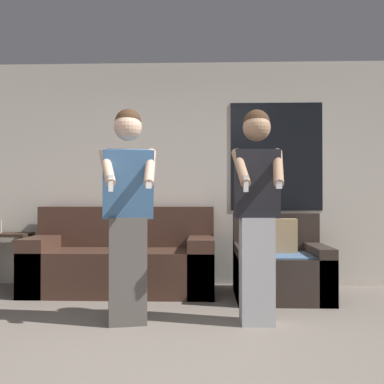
{
  "coord_description": "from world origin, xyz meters",
  "views": [
    {
      "loc": [
        0.32,
        -2.66,
        1.05
      ],
      "look_at": [
        0.19,
        1.1,
        1.1
      ],
      "focal_mm": 42.0,
      "sensor_mm": 36.0,
      "label": 1
    }
  ],
  "objects_px": {
    "couch": "(122,262)",
    "person_left": "(128,212)",
    "armchair": "(280,268)",
    "side_table": "(8,243)",
    "person_right": "(257,211)"
  },
  "relations": [
    {
      "from": "side_table",
      "to": "person_left",
      "type": "xyz_separation_m",
      "value": [
        1.69,
        -1.5,
        0.41
      ]
    },
    {
      "from": "armchair",
      "to": "person_right",
      "type": "distance_m",
      "value": 1.26
    },
    {
      "from": "couch",
      "to": "armchair",
      "type": "height_order",
      "value": "couch"
    },
    {
      "from": "person_left",
      "to": "armchair",
      "type": "bearing_deg",
      "value": 36.57
    },
    {
      "from": "couch",
      "to": "person_left",
      "type": "relative_size",
      "value": 1.14
    },
    {
      "from": "couch",
      "to": "side_table",
      "type": "relative_size",
      "value": 2.62
    },
    {
      "from": "couch",
      "to": "person_left",
      "type": "xyz_separation_m",
      "value": [
        0.29,
        -1.28,
        0.6
      ]
    },
    {
      "from": "person_right",
      "to": "person_left",
      "type": "bearing_deg",
      "value": -178.18
    },
    {
      "from": "side_table",
      "to": "person_right",
      "type": "bearing_deg",
      "value": -27.88
    },
    {
      "from": "couch",
      "to": "side_table",
      "type": "distance_m",
      "value": 1.43
    },
    {
      "from": "couch",
      "to": "person_left",
      "type": "height_order",
      "value": "person_left"
    },
    {
      "from": "armchair",
      "to": "person_left",
      "type": "height_order",
      "value": "person_left"
    },
    {
      "from": "couch",
      "to": "side_table",
      "type": "height_order",
      "value": "couch"
    },
    {
      "from": "couch",
      "to": "armchair",
      "type": "distance_m",
      "value": 1.74
    },
    {
      "from": "armchair",
      "to": "person_right",
      "type": "height_order",
      "value": "person_right"
    }
  ]
}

